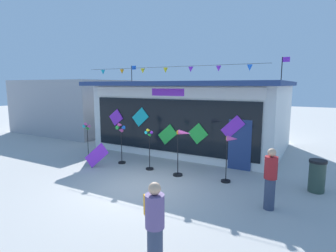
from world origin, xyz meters
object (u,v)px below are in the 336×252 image
kite_shop_building (195,114)px  wind_spinner_center_left (149,147)px  person_near_camera (155,225)px  wind_spinner_right (230,152)px  wind_spinner_left (121,137)px  wind_spinner_far_left (87,136)px  person_mid_plaza (270,179)px  wind_spinner_center_right (182,146)px  display_kite_on_ground (97,155)px  trash_bin (317,176)px

kite_shop_building → wind_spinner_center_left: 4.79m
person_near_camera → wind_spinner_right: bearing=43.1°
kite_shop_building → wind_spinner_left: (-1.39, -4.57, -0.60)m
wind_spinner_far_left → wind_spinner_left: wind_spinner_left is taller
kite_shop_building → wind_spinner_center_left: kite_shop_building is taller
kite_shop_building → person_mid_plaza: kite_shop_building is taller
wind_spinner_center_right → display_kite_on_ground: size_ratio=1.81×
person_near_camera → wind_spinner_far_left: bearing=94.8°
wind_spinner_far_left → person_mid_plaza: size_ratio=0.99×
wind_spinner_right → person_near_camera: size_ratio=0.98×
person_mid_plaza → trash_bin: person_mid_plaza is taller
wind_spinner_center_left → trash_bin: wind_spinner_center_left is taller
wind_spinner_left → wind_spinner_center_left: 1.54m
wind_spinner_far_left → wind_spinner_center_left: 3.32m
person_near_camera → trash_bin: bearing=17.6°
person_mid_plaza → trash_bin: bearing=81.7°
wind_spinner_right → trash_bin: bearing=11.8°
wind_spinner_far_left → person_mid_plaza: person_mid_plaza is taller
wind_spinner_center_left → display_kite_on_ground: 2.21m
wind_spinner_right → trash_bin: (2.63, 0.55, -0.56)m
wind_spinner_center_left → person_near_camera: person_near_camera is taller
wind_spinner_center_right → wind_spinner_right: bearing=7.3°
person_near_camera → display_kite_on_ground: bearing=93.6°
wind_spinner_center_right → person_mid_plaza: size_ratio=1.02×
wind_spinner_left → person_mid_plaza: 6.41m
person_mid_plaza → wind_spinner_left: bearing=-173.0°
person_mid_plaza → kite_shop_building: bearing=148.9°
kite_shop_building → wind_spinner_center_left: bearing=-88.5°
wind_spinner_left → person_near_camera: bearing=-46.2°
wind_spinner_center_right → trash_bin: (4.33, 0.77, -0.61)m
wind_spinner_far_left → person_mid_plaza: bearing=-9.3°
wind_spinner_center_left → wind_spinner_right: wind_spinner_center_left is taller
person_near_camera → display_kite_on_ground: person_near_camera is taller
person_mid_plaza → display_kite_on_ground: (-6.73, 0.53, -0.35)m
wind_spinner_right → person_mid_plaza: person_mid_plaza is taller
trash_bin → wind_spinner_right: bearing=-168.2°
wind_spinner_far_left → person_near_camera: size_ratio=0.99×
wind_spinner_right → display_kite_on_ground: bearing=-169.9°
wind_spinner_far_left → trash_bin: wind_spinner_far_left is taller
kite_shop_building → display_kite_on_ground: kite_shop_building is taller
wind_spinner_center_left → trash_bin: size_ratio=1.62×
wind_spinner_right → trash_bin: wind_spinner_right is taller
wind_spinner_far_left → person_near_camera: (6.67, -4.93, -0.16)m
person_mid_plaza → wind_spinner_center_right: bearing=179.3°
wind_spinner_center_left → wind_spinner_right: (3.18, 0.14, 0.15)m
kite_shop_building → wind_spinner_center_right: (1.60, -4.80, -0.63)m
wind_spinner_right → display_kite_on_ground: wind_spinner_right is taller
kite_shop_building → trash_bin: (5.93, -4.03, -1.24)m
wind_spinner_far_left → person_mid_plaza: 8.15m
wind_spinner_left → wind_spinner_center_left: bearing=-5.5°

